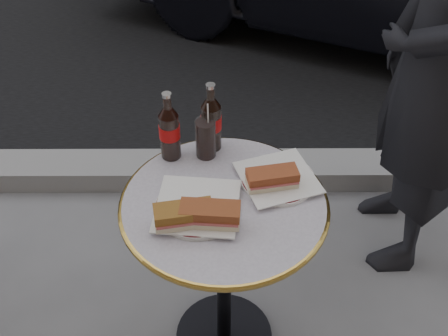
{
  "coord_description": "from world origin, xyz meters",
  "views": [
    {
      "loc": [
        -0.0,
        -1.17,
        1.9
      ],
      "look_at": [
        0.0,
        0.05,
        0.82
      ],
      "focal_mm": 45.0,
      "sensor_mm": 36.0,
      "label": 1
    }
  ],
  "objects_px": {
    "bistro_table": "(224,279)",
    "cola_glass": "(206,138)",
    "pedestrian": "(439,63)",
    "plate_left": "(197,208)",
    "plate_right": "(278,179)",
    "cola_bottle_right": "(211,117)",
    "cola_bottle_left": "(169,126)"
  },
  "relations": [
    {
      "from": "bistro_table",
      "to": "cola_glass",
      "type": "height_order",
      "value": "cola_glass"
    },
    {
      "from": "bistro_table",
      "to": "pedestrian",
      "type": "height_order",
      "value": "pedestrian"
    },
    {
      "from": "bistro_table",
      "to": "plate_right",
      "type": "height_order",
      "value": "plate_right"
    },
    {
      "from": "plate_left",
      "to": "cola_bottle_right",
      "type": "bearing_deg",
      "value": 82.56
    },
    {
      "from": "bistro_table",
      "to": "pedestrian",
      "type": "xyz_separation_m",
      "value": [
        0.74,
        0.51,
        0.53
      ]
    },
    {
      "from": "cola_bottle_left",
      "to": "cola_bottle_right",
      "type": "xyz_separation_m",
      "value": [
        0.13,
        0.04,
        0.0
      ]
    },
    {
      "from": "pedestrian",
      "to": "bistro_table",
      "type": "bearing_deg",
      "value": -55.29
    },
    {
      "from": "cola_bottle_right",
      "to": "cola_glass",
      "type": "relative_size",
      "value": 1.78
    },
    {
      "from": "plate_left",
      "to": "cola_glass",
      "type": "relative_size",
      "value": 1.83
    },
    {
      "from": "plate_left",
      "to": "plate_right",
      "type": "distance_m",
      "value": 0.27
    },
    {
      "from": "bistro_table",
      "to": "cola_bottle_left",
      "type": "xyz_separation_m",
      "value": [
        -0.17,
        0.21,
        0.49
      ]
    },
    {
      "from": "plate_left",
      "to": "cola_bottle_right",
      "type": "xyz_separation_m",
      "value": [
        0.04,
        0.29,
        0.11
      ]
    },
    {
      "from": "bistro_table",
      "to": "plate_left",
      "type": "bearing_deg",
      "value": -157.88
    },
    {
      "from": "bistro_table",
      "to": "cola_bottle_left",
      "type": "distance_m",
      "value": 0.56
    },
    {
      "from": "plate_left",
      "to": "pedestrian",
      "type": "xyz_separation_m",
      "value": [
        0.82,
        0.54,
        0.15
      ]
    },
    {
      "from": "cola_glass",
      "to": "plate_right",
      "type": "bearing_deg",
      "value": -29.49
    },
    {
      "from": "bistro_table",
      "to": "cola_bottle_right",
      "type": "relative_size",
      "value": 3.04
    },
    {
      "from": "cola_bottle_left",
      "to": "cola_bottle_right",
      "type": "distance_m",
      "value": 0.14
    },
    {
      "from": "bistro_table",
      "to": "plate_left",
      "type": "height_order",
      "value": "plate_left"
    },
    {
      "from": "bistro_table",
      "to": "cola_bottle_right",
      "type": "bearing_deg",
      "value": 98.85
    },
    {
      "from": "bistro_table",
      "to": "pedestrian",
      "type": "relative_size",
      "value": 0.41
    },
    {
      "from": "cola_bottle_left",
      "to": "pedestrian",
      "type": "relative_size",
      "value": 0.13
    },
    {
      "from": "cola_glass",
      "to": "bistro_table",
      "type": "bearing_deg",
      "value": -75.08
    },
    {
      "from": "cola_bottle_left",
      "to": "cola_bottle_right",
      "type": "bearing_deg",
      "value": 18.99
    },
    {
      "from": "bistro_table",
      "to": "plate_left",
      "type": "xyz_separation_m",
      "value": [
        -0.08,
        -0.03,
        0.37
      ]
    },
    {
      "from": "bistro_table",
      "to": "plate_right",
      "type": "distance_m",
      "value": 0.42
    },
    {
      "from": "bistro_table",
      "to": "pedestrian",
      "type": "bearing_deg",
      "value": 34.52
    },
    {
      "from": "plate_left",
      "to": "plate_right",
      "type": "height_order",
      "value": "plate_left"
    },
    {
      "from": "plate_left",
      "to": "cola_glass",
      "type": "xyz_separation_m",
      "value": [
        0.02,
        0.25,
        0.06
      ]
    },
    {
      "from": "bistro_table",
      "to": "cola_bottle_left",
      "type": "height_order",
      "value": "cola_bottle_left"
    },
    {
      "from": "plate_right",
      "to": "cola_bottle_left",
      "type": "relative_size",
      "value": 0.96
    },
    {
      "from": "plate_right",
      "to": "cola_bottle_right",
      "type": "height_order",
      "value": "cola_bottle_right"
    }
  ]
}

